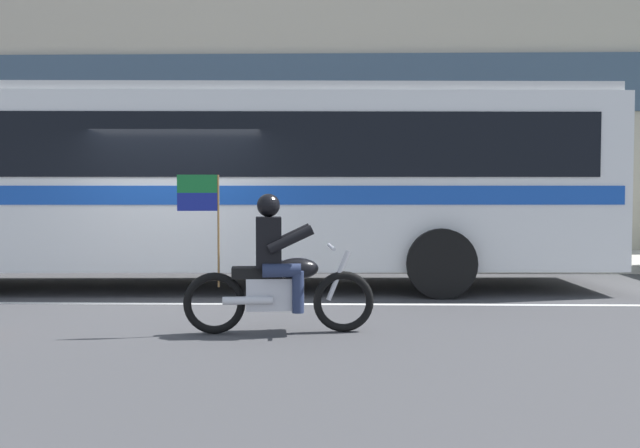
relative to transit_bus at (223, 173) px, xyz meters
name	(u,v)px	position (x,y,z in m)	size (l,w,h in m)	color
ground_plane	(177,297)	(-0.51, -1.19, -1.88)	(60.00, 60.00, 0.00)	#3D3D3F
sidewalk_curb	(229,260)	(-0.51, 3.91, -1.81)	(28.00, 3.80, 0.15)	#B7B2A8
lane_center_stripe	(168,303)	(-0.51, -1.79, -1.88)	(26.60, 0.14, 0.01)	silver
office_building_facade	(241,12)	(-0.51, 6.19, 4.14)	(28.00, 0.89, 12.03)	#B2A893
transit_bus	(223,173)	(0.00, 0.00, 0.00)	(12.54, 3.03, 3.22)	white
motorcycle_with_rider	(277,274)	(1.21, -3.83, -1.22)	(2.19, 0.65, 1.78)	black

